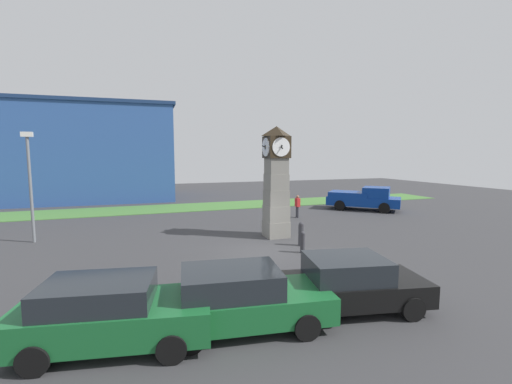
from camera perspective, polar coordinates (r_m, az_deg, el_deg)
The scene contains 12 objects.
ground_plane at distance 15.76m, azimuth 1.49°, elevation -9.84°, with size 77.62×77.62×0.00m, color #38383A.
clock_tower at distance 18.05m, azimuth 3.40°, elevation 1.74°, with size 1.57×1.53×5.84m.
bollard_near_tower at distance 16.70m, azimuth 7.52°, elevation -6.89°, with size 0.26×0.26×1.16m.
bollard_mid_row at distance 15.54m, azimuth 7.78°, elevation -8.25°, with size 0.21×0.21×0.97m.
car_navy_sedan at distance 8.83m, azimuth -23.07°, elevation -18.05°, with size 4.54×2.58×1.56m.
car_near_tower at distance 8.98m, azimuth -2.69°, elevation -17.21°, with size 4.57×2.44×1.54m.
car_by_building at distance 10.35m, azimuth 15.75°, elevation -14.31°, with size 4.15×2.62×1.51m.
pickup_truck at distance 28.48m, azimuth 17.51°, elevation -0.99°, with size 5.48×5.37×1.85m.
pedestrian_crossing_lot at distance 23.96m, azimuth 6.93°, elevation -2.16°, with size 0.24×0.40×1.57m.
street_lamp_near_road at distance 20.13m, azimuth -33.52°, elevation 1.92°, with size 0.50×0.24×5.47m.
warehouse_blue_far at distance 37.27m, azimuth -25.41°, elevation 5.96°, with size 15.55×10.32×9.16m.
grass_verge_far at distance 29.14m, azimuth -9.31°, elevation -2.44°, with size 46.57×4.51×0.04m, color #477A38.
Camera 1 is at (-5.46, -14.13, 4.35)m, focal length 24.00 mm.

